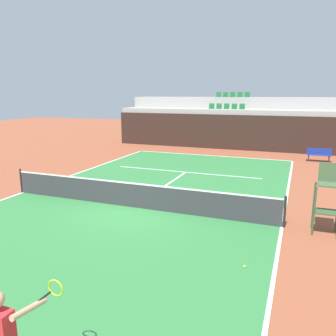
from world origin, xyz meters
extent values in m
plane|color=brown|center=(0.00, 0.00, 0.00)|extent=(80.00, 80.00, 0.00)
cube|color=#2D7238|center=(0.00, 0.00, 0.01)|extent=(11.00, 24.00, 0.01)
cube|color=white|center=(0.00, 11.95, 0.01)|extent=(11.00, 0.10, 0.00)
cube|color=white|center=(-5.45, 0.00, 0.01)|extent=(0.10, 24.00, 0.00)
cube|color=white|center=(5.45, 0.00, 0.01)|extent=(0.10, 24.00, 0.00)
cube|color=white|center=(0.00, 6.40, 0.01)|extent=(8.26, 0.10, 0.00)
cube|color=white|center=(0.00, 3.20, 0.01)|extent=(0.10, 6.40, 0.00)
cube|color=black|center=(0.00, 15.28, 1.34)|extent=(17.75, 0.30, 2.69)
cube|color=#9E9E99|center=(0.00, 16.63, 1.53)|extent=(17.75, 2.40, 3.06)
cube|color=#9E9E99|center=(0.00, 19.03, 1.99)|extent=(17.75, 2.40, 3.99)
cube|color=#1E6633|center=(-1.25, 16.63, 3.08)|extent=(0.44, 0.44, 0.04)
cube|color=#1E6633|center=(-1.25, 16.83, 3.30)|extent=(0.44, 0.04, 0.40)
cube|color=#1E6633|center=(-0.63, 16.63, 3.08)|extent=(0.44, 0.44, 0.04)
cube|color=#1E6633|center=(-0.63, 16.83, 3.30)|extent=(0.44, 0.04, 0.40)
cube|color=#1E6633|center=(0.00, 16.63, 3.08)|extent=(0.44, 0.44, 0.04)
cube|color=#1E6633|center=(0.00, 16.83, 3.30)|extent=(0.44, 0.04, 0.40)
cube|color=#1E6633|center=(0.63, 16.63, 3.08)|extent=(0.44, 0.44, 0.04)
cube|color=#1E6633|center=(0.63, 16.83, 3.30)|extent=(0.44, 0.04, 0.40)
cube|color=#1E6633|center=(1.25, 16.63, 3.08)|extent=(0.44, 0.44, 0.04)
cube|color=#1E6633|center=(1.25, 16.83, 3.30)|extent=(0.44, 0.04, 0.40)
cube|color=#1E6633|center=(-1.25, 19.03, 4.01)|extent=(0.44, 0.44, 0.04)
cube|color=#1E6633|center=(-1.25, 19.23, 4.23)|extent=(0.44, 0.04, 0.40)
cube|color=#1E6633|center=(-0.63, 19.03, 4.01)|extent=(0.44, 0.44, 0.04)
cube|color=#1E6633|center=(-0.63, 19.23, 4.23)|extent=(0.44, 0.04, 0.40)
cube|color=#1E6633|center=(0.00, 19.03, 4.01)|extent=(0.44, 0.44, 0.04)
cube|color=#1E6633|center=(0.00, 19.23, 4.23)|extent=(0.44, 0.04, 0.40)
cube|color=#1E6633|center=(0.63, 19.03, 4.01)|extent=(0.44, 0.44, 0.04)
cube|color=#1E6633|center=(0.63, 19.23, 4.23)|extent=(0.44, 0.04, 0.40)
cube|color=#1E6633|center=(1.25, 19.03, 4.01)|extent=(0.44, 0.44, 0.04)
cube|color=#1E6633|center=(1.25, 19.23, 4.23)|extent=(0.44, 0.04, 0.40)
cylinder|color=black|center=(-5.50, 0.00, 0.55)|extent=(0.08, 0.08, 1.07)
cylinder|color=black|center=(5.50, 0.00, 0.55)|extent=(0.08, 0.08, 1.07)
cube|color=#333338|center=(0.00, 0.00, 0.47)|extent=(10.90, 0.02, 0.92)
cube|color=white|center=(0.00, 0.00, 0.96)|extent=(10.90, 0.04, 0.05)
cube|color=red|center=(2.19, -8.16, 1.16)|extent=(0.38, 0.22, 0.58)
cylinder|color=tan|center=(2.43, -7.86, 1.34)|extent=(0.09, 0.63, 0.20)
cylinder|color=black|center=(2.43, -7.56, 1.34)|extent=(0.03, 0.28, 0.03)
torus|color=#BFD819|center=(2.43, -7.30, 1.34)|extent=(0.28, 0.02, 0.28)
cylinder|color=#334C2D|center=(6.35, -0.30, 0.78)|extent=(0.06, 0.06, 1.55)
cylinder|color=#334C2D|center=(6.35, 0.30, 0.78)|extent=(0.06, 0.06, 1.55)
cube|color=#334C2D|center=(6.70, 0.00, 0.70)|extent=(0.70, 0.60, 0.04)
cube|color=#3F5938|center=(6.70, 0.00, 1.57)|extent=(0.60, 0.60, 0.05)
cube|color=#3F5938|center=(6.70, 0.28, 1.90)|extent=(0.60, 0.04, 0.60)
cube|color=navy|center=(7.00, 12.36, 0.45)|extent=(1.50, 0.40, 0.05)
cube|color=navy|center=(7.00, 12.54, 0.67)|extent=(1.50, 0.04, 0.36)
cube|color=#2D2D33|center=(6.40, 12.22, 0.21)|extent=(0.06, 0.06, 0.42)
cube|color=#2D2D33|center=(7.60, 12.22, 0.21)|extent=(0.06, 0.06, 0.42)
cube|color=#2D2D33|center=(6.40, 12.50, 0.21)|extent=(0.06, 0.06, 0.42)
cube|color=#2D2D33|center=(7.60, 12.50, 0.21)|extent=(0.06, 0.06, 0.42)
sphere|color=#CCE033|center=(4.73, -3.13, 0.04)|extent=(0.07, 0.07, 0.07)
camera|label=1|loc=(5.77, -11.07, 4.28)|focal=36.25mm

